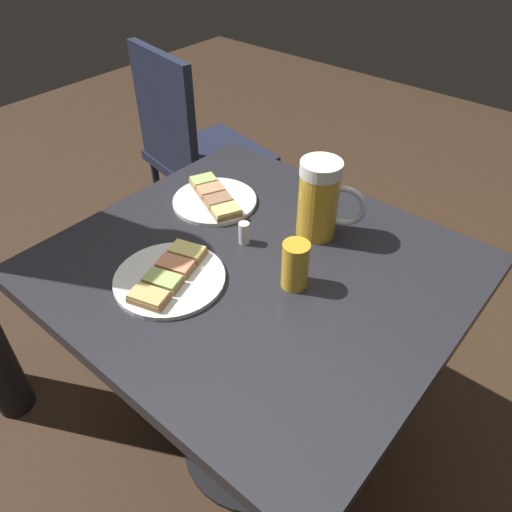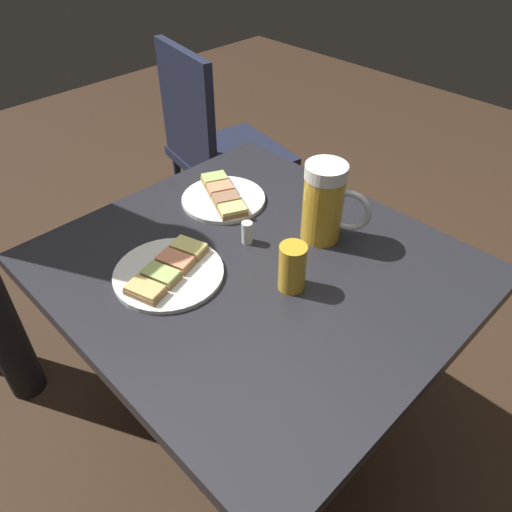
% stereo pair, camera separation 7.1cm
% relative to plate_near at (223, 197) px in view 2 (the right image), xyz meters
% --- Properties ---
extents(ground_plane, '(6.00, 6.00, 0.00)m').
position_rel_plate_near_xyz_m(ground_plane, '(-0.23, 0.11, -0.72)').
color(ground_plane, '#382619').
extents(cafe_table, '(0.83, 0.77, 0.71)m').
position_rel_plate_near_xyz_m(cafe_table, '(-0.23, 0.11, -0.15)').
color(cafe_table, black).
rests_on(cafe_table, ground_plane).
extents(plate_near, '(0.21, 0.21, 0.03)m').
position_rel_plate_near_xyz_m(plate_near, '(0.00, 0.00, 0.00)').
color(plate_near, white).
rests_on(plate_near, cafe_table).
extents(plate_far, '(0.23, 0.23, 0.03)m').
position_rel_plate_near_xyz_m(plate_far, '(-0.13, 0.27, -0.00)').
color(plate_far, white).
rests_on(plate_far, cafe_table).
extents(beer_mug, '(0.15, 0.10, 0.18)m').
position_rel_plate_near_xyz_m(beer_mug, '(-0.27, -0.06, 0.08)').
color(beer_mug, gold).
rests_on(beer_mug, cafe_table).
extents(beer_glass_small, '(0.05, 0.05, 0.10)m').
position_rel_plate_near_xyz_m(beer_glass_small, '(-0.33, 0.11, 0.04)').
color(beer_glass_small, gold).
rests_on(beer_glass_small, cafe_table).
extents(salt_shaker, '(0.02, 0.02, 0.05)m').
position_rel_plate_near_xyz_m(salt_shaker, '(-0.16, 0.07, 0.02)').
color(salt_shaker, silver).
rests_on(salt_shaker, cafe_table).
extents(cafe_chair, '(0.44, 0.44, 0.91)m').
position_rel_plate_near_xyz_m(cafe_chair, '(0.49, -0.39, -0.19)').
color(cafe_chair, '#1E2338').
rests_on(cafe_chair, ground_plane).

